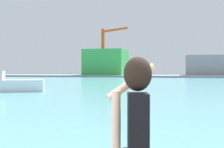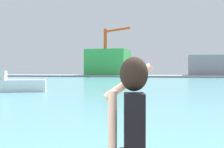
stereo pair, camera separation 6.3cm
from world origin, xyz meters
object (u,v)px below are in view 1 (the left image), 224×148
(person_photographer, at_px, (137,125))
(warehouse_left, at_px, (106,62))
(warehouse_right, at_px, (214,65))
(port_crane, at_px, (106,46))

(person_photographer, bearing_deg, warehouse_left, 2.05)
(person_photographer, distance_m, warehouse_right, 93.85)
(person_photographer, bearing_deg, warehouse_right, -17.89)
(warehouse_right, height_order, port_crane, port_crane)
(warehouse_right, bearing_deg, person_photographer, -96.36)
(port_crane, bearing_deg, warehouse_left, 102.25)
(warehouse_left, relative_size, warehouse_right, 0.84)
(person_photographer, bearing_deg, port_crane, 2.15)
(person_photographer, height_order, warehouse_left, warehouse_left)
(warehouse_left, xyz_separation_m, port_crane, (1.31, -6.04, 4.71))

